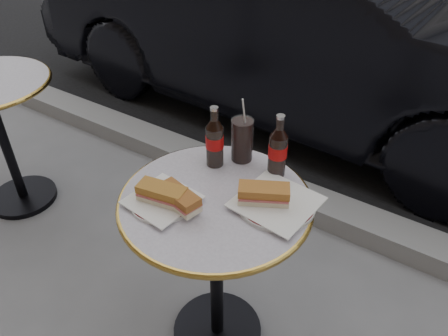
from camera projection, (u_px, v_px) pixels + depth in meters
The scene contains 13 objects.
ground at pixel (217, 332), 1.81m from camera, with size 80.00×80.00×0.00m, color slate.
curb at pixel (309, 203), 2.39m from camera, with size 40.00×0.20×0.12m, color gray.
bistro_table at pixel (217, 274), 1.60m from camera, with size 0.62×0.62×0.73m, color #BAB2C4, non-canonical shape.
bistro_table_second at pixel (6, 145), 2.28m from camera, with size 0.62×0.62×0.73m, color #BAB2C4, non-canonical shape.
plate_left at pixel (162, 201), 1.36m from camera, with size 0.20×0.20×0.01m, color white.
plate_right at pixel (276, 204), 1.34m from camera, with size 0.24×0.24×0.01m, color silver.
sandwich_left_a at pixel (162, 195), 1.33m from camera, with size 0.15×0.07×0.05m, color #AF722C.
sandwich_left_b at pixel (179, 199), 1.32m from camera, with size 0.15×0.07×0.05m, color #9B5927.
sandwich_right at pixel (264, 195), 1.33m from camera, with size 0.16×0.07×0.05m, color #B16B2C.
cola_bottle_left at pixel (215, 137), 1.46m from camera, with size 0.06×0.06×0.22m, color black, non-canonical shape.
cola_bottle_right at pixel (278, 146), 1.41m from camera, with size 0.06×0.06×0.23m, color black, non-canonical shape.
cola_glass at pixel (242, 140), 1.50m from camera, with size 0.08×0.08×0.16m, color black.
parked_car at pixel (306, 22), 2.96m from camera, with size 4.03×1.40×1.32m, color black.
Camera 1 is at (0.60, -0.86, 1.63)m, focal length 35.00 mm.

